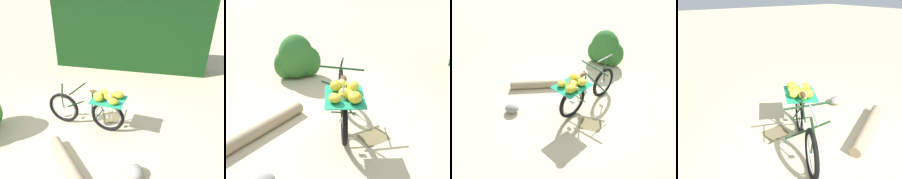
% 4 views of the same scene
% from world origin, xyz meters
% --- Properties ---
extents(ground_plane, '(60.00, 60.00, 0.00)m').
position_xyz_m(ground_plane, '(0.00, 0.00, 0.00)').
color(ground_plane, beige).
extents(bicycle, '(1.09, 1.71, 1.03)m').
position_xyz_m(bicycle, '(0.21, 0.20, 0.52)').
color(bicycle, black).
rests_on(bicycle, ground_plane).
extents(fallen_log, '(1.55, 0.80, 0.20)m').
position_xyz_m(fallen_log, '(1.40, -0.28, 0.10)').
color(fallen_log, '#9E8466').
rests_on(fallen_log, ground_plane).
extents(shrub_cluster, '(1.08, 0.74, 1.03)m').
position_xyz_m(shrub_cluster, '(0.12, -2.07, 0.45)').
color(shrub_cluster, '#2D6628').
rests_on(shrub_cluster, ground_plane).
extents(leaf_litter_patch, '(0.44, 0.36, 0.01)m').
position_xyz_m(leaf_litter_patch, '(-0.07, 0.67, 0.00)').
color(leaf_litter_patch, olive).
rests_on(leaf_litter_patch, ground_plane).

